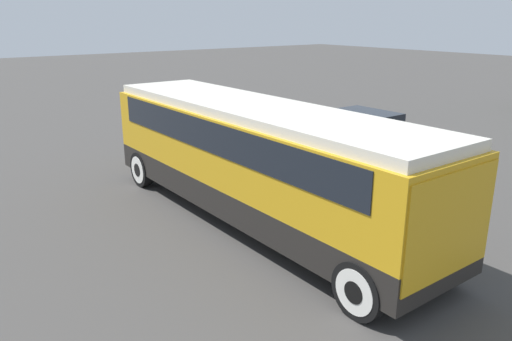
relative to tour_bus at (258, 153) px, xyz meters
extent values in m
plane|color=#423F3D|center=(-0.10, 0.00, -1.80)|extent=(120.00, 120.00, 0.00)
cube|color=black|center=(-0.10, 0.00, -1.00)|extent=(10.58, 2.48, 0.69)
cube|color=gold|center=(-0.10, 0.00, 0.15)|extent=(10.58, 2.48, 1.62)
cube|color=black|center=(-0.10, 0.00, 0.55)|extent=(9.31, 2.52, 0.73)
cube|color=silver|center=(-0.10, 0.00, 1.07)|extent=(10.37, 2.28, 0.22)
cube|color=gold|center=(5.04, 0.00, -0.08)|extent=(0.36, 2.38, 1.85)
cylinder|color=black|center=(4.34, -1.13, -1.27)|extent=(1.06, 0.28, 1.06)
cylinder|color=silver|center=(4.34, -1.13, -1.27)|extent=(0.83, 0.30, 0.83)
cylinder|color=black|center=(4.34, -1.13, -1.27)|extent=(0.40, 0.32, 0.40)
cylinder|color=black|center=(4.34, 1.13, -1.27)|extent=(1.06, 0.28, 1.06)
cylinder|color=silver|center=(4.34, 1.13, -1.27)|extent=(0.83, 0.30, 0.83)
cylinder|color=black|center=(4.34, 1.13, -1.27)|extent=(0.40, 0.32, 0.40)
cylinder|color=black|center=(-4.38, -1.13, -1.27)|extent=(1.06, 0.28, 1.06)
cylinder|color=silver|center=(-4.38, -1.13, -1.27)|extent=(0.83, 0.30, 0.83)
cylinder|color=black|center=(-4.38, -1.13, -1.27)|extent=(0.40, 0.32, 0.40)
cylinder|color=black|center=(-4.38, 1.13, -1.27)|extent=(1.06, 0.28, 1.06)
cylinder|color=silver|center=(-4.38, 1.13, -1.27)|extent=(0.83, 0.30, 0.83)
cylinder|color=black|center=(-4.38, 1.13, -1.27)|extent=(0.40, 0.32, 0.40)
cube|color=navy|center=(-5.05, 4.77, -1.28)|extent=(4.60, 1.85, 0.57)
cube|color=black|center=(-5.24, 4.77, -0.70)|extent=(2.39, 1.67, 0.60)
cylinder|color=black|center=(-3.19, 3.93, -1.49)|extent=(0.63, 0.22, 0.63)
cylinder|color=black|center=(-3.19, 3.93, -1.49)|extent=(0.24, 0.26, 0.24)
cylinder|color=black|center=(-3.19, 5.61, -1.49)|extent=(0.63, 0.22, 0.63)
cylinder|color=black|center=(-3.19, 5.61, -1.49)|extent=(0.24, 0.26, 0.24)
cylinder|color=black|center=(-6.91, 3.93, -1.49)|extent=(0.63, 0.22, 0.63)
cylinder|color=black|center=(-6.91, 3.93, -1.49)|extent=(0.24, 0.26, 0.24)
cylinder|color=black|center=(-6.91, 5.61, -1.49)|extent=(0.63, 0.22, 0.63)
cylinder|color=black|center=(-6.91, 5.61, -1.49)|extent=(0.24, 0.26, 0.24)
cube|color=#7A6B5B|center=(-3.07, 7.62, -1.19)|extent=(4.64, 1.80, 0.69)
cube|color=black|center=(-3.25, 7.62, -0.58)|extent=(2.41, 1.62, 0.55)
cylinder|color=black|center=(-1.24, 6.80, -1.45)|extent=(0.70, 0.22, 0.70)
cylinder|color=black|center=(-1.24, 6.80, -1.45)|extent=(0.27, 0.26, 0.27)
cylinder|color=black|center=(-1.24, 8.43, -1.45)|extent=(0.70, 0.22, 0.70)
cylinder|color=black|center=(-1.24, 8.43, -1.45)|extent=(0.27, 0.26, 0.27)
cylinder|color=black|center=(-4.90, 6.80, -1.45)|extent=(0.70, 0.22, 0.70)
cylinder|color=black|center=(-4.90, 6.80, -1.45)|extent=(0.27, 0.26, 0.27)
cylinder|color=black|center=(-4.90, 8.43, -1.45)|extent=(0.70, 0.22, 0.70)
cylinder|color=black|center=(-4.90, 8.43, -1.45)|extent=(0.27, 0.26, 0.27)
camera|label=1|loc=(9.27, -7.01, 3.17)|focal=35.00mm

